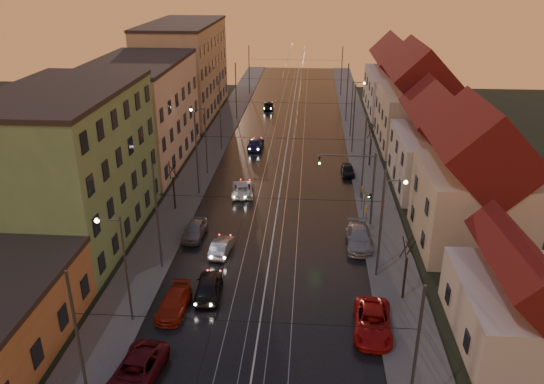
% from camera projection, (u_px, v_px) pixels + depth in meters
% --- Properties ---
extents(ground, '(160.00, 160.00, 0.00)m').
position_uv_depth(ground, '(256.00, 346.00, 34.21)').
color(ground, black).
rests_on(ground, ground).
extents(road, '(16.00, 120.00, 0.04)m').
position_uv_depth(road, '(286.00, 149.00, 70.83)').
color(road, black).
rests_on(road, ground).
extents(sidewalk_left, '(4.00, 120.00, 0.15)m').
position_uv_depth(sidewalk_left, '(213.00, 146.00, 71.49)').
color(sidewalk_left, '#4C4C4C').
rests_on(sidewalk_left, ground).
extents(sidewalk_right, '(4.00, 120.00, 0.15)m').
position_uv_depth(sidewalk_right, '(362.00, 150.00, 70.14)').
color(sidewalk_right, '#4C4C4C').
rests_on(sidewalk_right, ground).
extents(tram_rail_0, '(0.06, 120.00, 0.03)m').
position_uv_depth(tram_rail_0, '(270.00, 148.00, 70.97)').
color(tram_rail_0, gray).
rests_on(tram_rail_0, road).
extents(tram_rail_1, '(0.06, 120.00, 0.03)m').
position_uv_depth(tram_rail_1, '(281.00, 148.00, 70.87)').
color(tram_rail_1, gray).
rests_on(tram_rail_1, road).
extents(tram_rail_2, '(0.06, 120.00, 0.03)m').
position_uv_depth(tram_rail_2, '(292.00, 148.00, 70.77)').
color(tram_rail_2, gray).
rests_on(tram_rail_2, road).
extents(tram_rail_3, '(0.06, 120.00, 0.03)m').
position_uv_depth(tram_rail_3, '(303.00, 149.00, 70.67)').
color(tram_rail_3, gray).
rests_on(tram_rail_3, road).
extents(apartment_left_1, '(10.00, 18.00, 13.00)m').
position_uv_depth(apartment_left_1, '(70.00, 169.00, 45.64)').
color(apartment_left_1, '#618E5A').
rests_on(apartment_left_1, ground).
extents(apartment_left_2, '(10.00, 20.00, 12.00)m').
position_uv_depth(apartment_left_2, '(140.00, 114.00, 64.16)').
color(apartment_left_2, beige).
rests_on(apartment_left_2, ground).
extents(apartment_left_3, '(10.00, 24.00, 14.00)m').
position_uv_depth(apartment_left_3, '(184.00, 70.00, 85.74)').
color(apartment_left_3, tan).
rests_on(apartment_left_3, ground).
extents(house_right_0, '(8.16, 10.20, 5.80)m').
position_uv_depth(house_right_0, '(524.00, 302.00, 33.73)').
color(house_right_0, silver).
rests_on(house_right_0, ground).
extents(house_right_1, '(8.67, 10.20, 10.80)m').
position_uv_depth(house_right_1, '(474.00, 187.00, 44.64)').
color(house_right_1, beige).
rests_on(house_right_1, ground).
extents(house_right_2, '(9.18, 12.24, 9.20)m').
position_uv_depth(house_right_2, '(439.00, 147.00, 56.86)').
color(house_right_2, silver).
rests_on(house_right_2, ground).
extents(house_right_3, '(9.18, 14.28, 11.50)m').
position_uv_depth(house_right_3, '(416.00, 103.00, 70.14)').
color(house_right_3, beige).
rests_on(house_right_3, ground).
extents(house_right_4, '(9.18, 16.32, 10.00)m').
position_uv_depth(house_right_4, '(396.00, 81.00, 86.93)').
color(house_right_4, silver).
rests_on(house_right_4, ground).
extents(catenary_pole_l_0, '(0.16, 0.16, 9.00)m').
position_uv_depth(catenary_pole_l_0, '(79.00, 345.00, 27.51)').
color(catenary_pole_l_0, '#595B60').
rests_on(catenary_pole_l_0, ground).
extents(catenary_pole_r_0, '(0.16, 0.16, 9.00)m').
position_uv_depth(catenary_pole_r_0, '(415.00, 362.00, 26.35)').
color(catenary_pole_r_0, '#595B60').
rests_on(catenary_pole_r_0, ground).
extents(catenary_pole_l_1, '(0.16, 0.16, 9.00)m').
position_uv_depth(catenary_pole_l_1, '(158.00, 218.00, 41.25)').
color(catenary_pole_l_1, '#595B60').
rests_on(catenary_pole_l_1, ground).
extents(catenary_pole_r_1, '(0.16, 0.16, 9.00)m').
position_uv_depth(catenary_pole_r_1, '(381.00, 226.00, 40.09)').
color(catenary_pole_r_1, '#595B60').
rests_on(catenary_pole_r_1, ground).
extents(catenary_pole_l_2, '(0.16, 0.16, 9.00)m').
position_uv_depth(catenary_pole_l_2, '(197.00, 155.00, 54.99)').
color(catenary_pole_l_2, '#595B60').
rests_on(catenary_pole_l_2, ground).
extents(catenary_pole_r_2, '(0.16, 0.16, 9.00)m').
position_uv_depth(catenary_pole_r_2, '(364.00, 159.00, 53.83)').
color(catenary_pole_r_2, '#595B60').
rests_on(catenary_pole_r_2, ground).
extents(catenary_pole_l_3, '(0.16, 0.16, 9.00)m').
position_uv_depth(catenary_pole_l_3, '(220.00, 117.00, 68.73)').
color(catenary_pole_l_3, '#595B60').
rests_on(catenary_pole_l_3, ground).
extents(catenary_pole_r_3, '(0.16, 0.16, 9.00)m').
position_uv_depth(catenary_pole_r_3, '(354.00, 119.00, 67.56)').
color(catenary_pole_r_3, '#595B60').
rests_on(catenary_pole_r_3, ground).
extents(catenary_pole_l_4, '(0.16, 0.16, 9.00)m').
position_uv_depth(catenary_pole_l_4, '(236.00, 91.00, 82.47)').
color(catenary_pole_l_4, '#595B60').
rests_on(catenary_pole_l_4, ground).
extents(catenary_pole_r_4, '(0.16, 0.16, 9.00)m').
position_uv_depth(catenary_pole_r_4, '(347.00, 93.00, 81.30)').
color(catenary_pole_r_4, '#595B60').
rests_on(catenary_pole_r_4, ground).
extents(catenary_pole_l_5, '(0.16, 0.16, 9.00)m').
position_uv_depth(catenary_pole_l_5, '(249.00, 70.00, 98.95)').
color(catenary_pole_l_5, '#595B60').
rests_on(catenary_pole_l_5, ground).
extents(catenary_pole_r_5, '(0.16, 0.16, 9.00)m').
position_uv_depth(catenary_pole_r_5, '(342.00, 71.00, 97.79)').
color(catenary_pole_r_5, '#595B60').
rests_on(catenary_pole_r_5, ground).
extents(street_lamp_0, '(1.75, 0.32, 8.00)m').
position_uv_depth(street_lamp_0, '(120.00, 260.00, 34.72)').
color(street_lamp_0, '#595B60').
rests_on(street_lamp_0, ground).
extents(street_lamp_1, '(1.75, 0.32, 8.00)m').
position_uv_depth(street_lamp_1, '(386.00, 216.00, 40.82)').
color(street_lamp_1, '#595B60').
rests_on(street_lamp_1, ground).
extents(street_lamp_2, '(1.75, 0.32, 8.00)m').
position_uv_depth(street_lamp_2, '(203.00, 134.00, 60.37)').
color(street_lamp_2, '#595B60').
rests_on(street_lamp_2, ground).
extents(street_lamp_3, '(1.75, 0.32, 8.00)m').
position_uv_depth(street_lamp_3, '(354.00, 103.00, 73.79)').
color(street_lamp_3, '#595B60').
rests_on(street_lamp_3, ground).
extents(traffic_light_mast, '(5.30, 0.32, 7.20)m').
position_uv_depth(traffic_light_mast, '(363.00, 180.00, 48.33)').
color(traffic_light_mast, '#595B60').
rests_on(traffic_light_mast, ground).
extents(bare_tree_0, '(1.09, 1.09, 5.11)m').
position_uv_depth(bare_tree_0, '(174.00, 187.00, 52.23)').
color(bare_tree_0, black).
rests_on(bare_tree_0, ground).
extents(bare_tree_1, '(1.09, 1.09, 5.11)m').
position_uv_depth(bare_tree_1, '(406.00, 270.00, 38.03)').
color(bare_tree_1, black).
rests_on(bare_tree_1, ground).
extents(bare_tree_2, '(1.09, 1.09, 5.11)m').
position_uv_depth(bare_tree_2, '(371.00, 147.00, 63.66)').
color(bare_tree_2, black).
rests_on(bare_tree_2, ground).
extents(driving_car_0, '(2.11, 4.64, 1.55)m').
position_uv_depth(driving_car_0, '(209.00, 286.00, 39.22)').
color(driving_car_0, black).
rests_on(driving_car_0, ground).
extents(driving_car_1, '(1.77, 4.05, 1.30)m').
position_uv_depth(driving_car_1, '(221.00, 246.00, 44.99)').
color(driving_car_1, '#ADADB3').
rests_on(driving_car_1, ground).
extents(driving_car_2, '(2.76, 4.99, 1.32)m').
position_uv_depth(driving_car_2, '(243.00, 189.00, 56.57)').
color(driving_car_2, white).
rests_on(driving_car_2, ground).
extents(driving_car_3, '(2.01, 4.88, 1.41)m').
position_uv_depth(driving_car_3, '(256.00, 143.00, 70.68)').
color(driving_car_3, '#191B4D').
rests_on(driving_car_3, ground).
extents(driving_car_4, '(2.08, 4.28, 1.41)m').
position_uv_depth(driving_car_4, '(268.00, 105.00, 89.72)').
color(driving_car_4, black).
rests_on(driving_car_4, ground).
extents(parked_left_1, '(3.05, 5.54, 1.47)m').
position_uv_depth(parked_left_1, '(136.00, 372.00, 31.05)').
color(parked_left_1, '#4D0D16').
rests_on(parked_left_1, ground).
extents(parked_left_2, '(2.06, 4.58, 1.30)m').
position_uv_depth(parked_left_2, '(174.00, 303.00, 37.46)').
color(parked_left_2, maroon).
rests_on(parked_left_2, ground).
extents(parked_left_3, '(1.88, 4.28, 1.44)m').
position_uv_depth(parked_left_3, '(195.00, 230.00, 47.69)').
color(parked_left_3, gray).
rests_on(parked_left_3, ground).
extents(parked_right_0, '(2.84, 5.52, 1.49)m').
position_uv_depth(parked_right_0, '(373.00, 322.00, 35.32)').
color(parked_right_0, '#A71110').
rests_on(parked_right_0, ground).
extents(parked_right_1, '(2.21, 5.25, 1.51)m').
position_uv_depth(parked_right_1, '(359.00, 238.00, 46.18)').
color(parked_right_1, '#A7A8AC').
rests_on(parked_right_1, ground).
extents(parked_right_2, '(1.58, 3.65, 1.23)m').
position_uv_depth(parked_right_2, '(348.00, 170.00, 61.77)').
color(parked_right_2, black).
rests_on(parked_right_2, ground).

